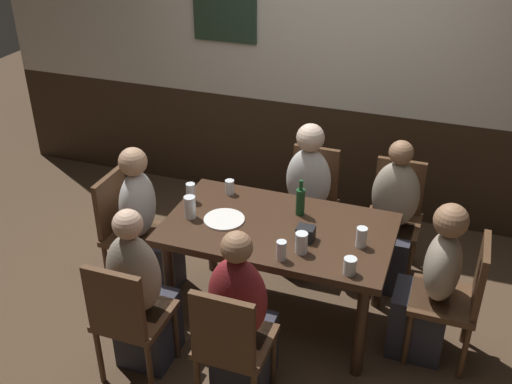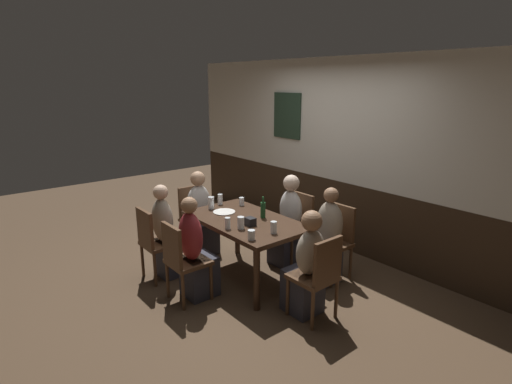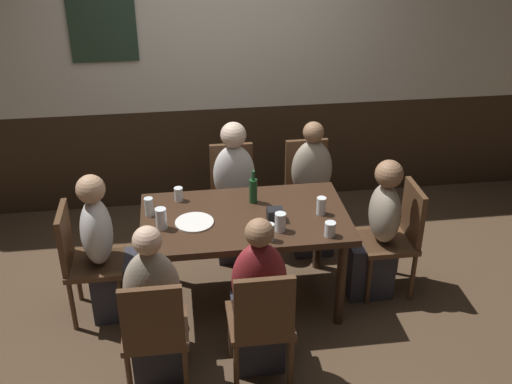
% 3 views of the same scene
% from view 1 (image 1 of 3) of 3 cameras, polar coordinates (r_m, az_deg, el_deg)
% --- Properties ---
extents(ground_plane, '(12.00, 12.00, 0.00)m').
position_cam_1_polar(ground_plane, '(4.34, 1.96, -11.51)').
color(ground_plane, '#4C3826').
extents(wall_back, '(6.40, 0.13, 2.60)m').
position_cam_1_polar(wall_back, '(5.12, 7.98, 11.64)').
color(wall_back, '#332316').
rests_on(wall_back, ground_plane).
extents(dining_table, '(1.47, 0.86, 0.74)m').
position_cam_1_polar(dining_table, '(3.95, 2.12, -4.36)').
color(dining_table, '#382316').
rests_on(dining_table, ground_plane).
extents(chair_left_near, '(0.40, 0.40, 0.88)m').
position_cam_1_polar(chair_left_near, '(3.65, -12.05, -11.32)').
color(chair_left_near, '#513521').
rests_on(chair_left_near, ground_plane).
extents(chair_right_far, '(0.40, 0.40, 0.88)m').
position_cam_1_polar(chair_right_far, '(4.63, 12.98, -1.86)').
color(chair_right_far, '#513521').
rests_on(chair_right_far, ground_plane).
extents(chair_head_west, '(0.40, 0.40, 0.88)m').
position_cam_1_polar(chair_head_west, '(4.45, -12.17, -3.13)').
color(chair_head_west, '#513521').
rests_on(chair_head_west, ground_plane).
extents(chair_head_east, '(0.40, 0.40, 0.88)m').
position_cam_1_polar(chair_head_east, '(3.92, 18.51, -9.17)').
color(chair_head_east, '#513521').
rests_on(chair_head_east, ground_plane).
extents(chair_mid_near, '(0.40, 0.40, 0.88)m').
position_cam_1_polar(chair_mid_near, '(3.42, -2.42, -13.96)').
color(chair_mid_near, '#513521').
rests_on(chair_mid_near, ground_plane).
extents(chair_mid_far, '(0.40, 0.40, 0.88)m').
position_cam_1_polar(chair_mid_far, '(4.72, 5.24, -0.52)').
color(chair_mid_far, '#513521').
rests_on(chair_mid_far, ground_plane).
extents(person_left_near, '(0.34, 0.37, 1.14)m').
position_cam_1_polar(person_left_near, '(3.77, -10.76, -10.07)').
color(person_left_near, '#2D2D38').
rests_on(person_left_near, ground_plane).
extents(person_right_far, '(0.34, 0.37, 1.13)m').
position_cam_1_polar(person_right_far, '(4.50, 12.64, -3.16)').
color(person_right_far, '#2D2D38').
rests_on(person_right_far, ground_plane).
extents(person_head_west, '(0.37, 0.34, 1.13)m').
position_cam_1_polar(person_head_west, '(4.39, -10.31, -3.75)').
color(person_head_west, '#2D2D38').
rests_on(person_head_west, ground_plane).
extents(person_head_east, '(0.37, 0.34, 1.10)m').
position_cam_1_polar(person_head_east, '(3.93, 16.06, -9.11)').
color(person_head_east, '#2D2D38').
rests_on(person_head_east, ground_plane).
extents(person_mid_near, '(0.34, 0.37, 1.14)m').
position_cam_1_polar(person_mid_near, '(3.54, -1.40, -12.50)').
color(person_mid_near, '#2D2D38').
rests_on(person_mid_near, ground_plane).
extents(person_mid_far, '(0.34, 0.37, 1.16)m').
position_cam_1_polar(person_mid_far, '(4.59, 4.71, -1.51)').
color(person_mid_far, '#2D2D38').
rests_on(person_mid_far, ground_plane).
extents(tumbler_water, '(0.06, 0.06, 0.13)m').
position_cam_1_polar(tumbler_water, '(3.56, 2.41, -5.64)').
color(tumbler_water, silver).
rests_on(tumbler_water, dining_table).
extents(highball_clear, '(0.08, 0.08, 0.15)m').
position_cam_1_polar(highball_clear, '(3.98, -6.25, -1.54)').
color(highball_clear, silver).
rests_on(highball_clear, dining_table).
extents(pint_glass_stout, '(0.08, 0.08, 0.13)m').
position_cam_1_polar(pint_glass_stout, '(3.63, 4.30, -4.89)').
color(pint_glass_stout, silver).
rests_on(pint_glass_stout, dining_table).
extents(tumbler_short, '(0.06, 0.06, 0.13)m').
position_cam_1_polar(tumbler_short, '(4.16, -6.17, -0.16)').
color(tumbler_short, silver).
rests_on(tumbler_short, dining_table).
extents(beer_glass_half, '(0.08, 0.08, 0.10)m').
position_cam_1_polar(beer_glass_half, '(3.50, 8.86, -7.02)').
color(beer_glass_half, silver).
rests_on(beer_glass_half, dining_table).
extents(beer_glass_tall, '(0.07, 0.07, 0.13)m').
position_cam_1_polar(beer_glass_tall, '(3.73, 9.92, -4.33)').
color(beer_glass_tall, silver).
rests_on(beer_glass_tall, dining_table).
extents(pint_glass_amber, '(0.06, 0.06, 0.10)m').
position_cam_1_polar(pint_glass_amber, '(4.24, -2.50, 0.39)').
color(pint_glass_amber, silver).
rests_on(pint_glass_amber, dining_table).
extents(beer_bottle_green, '(0.06, 0.06, 0.25)m').
position_cam_1_polar(beer_bottle_green, '(3.98, 4.21, -0.85)').
color(beer_bottle_green, '#194723').
rests_on(beer_bottle_green, dining_table).
extents(plate_white_large, '(0.27, 0.27, 0.01)m').
position_cam_1_polar(plate_white_large, '(3.96, -3.02, -2.60)').
color(plate_white_large, white).
rests_on(plate_white_large, dining_table).
extents(condiment_caddy, '(0.11, 0.09, 0.09)m').
position_cam_1_polar(condiment_caddy, '(3.76, 4.70, -3.91)').
color(condiment_caddy, black).
rests_on(condiment_caddy, dining_table).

